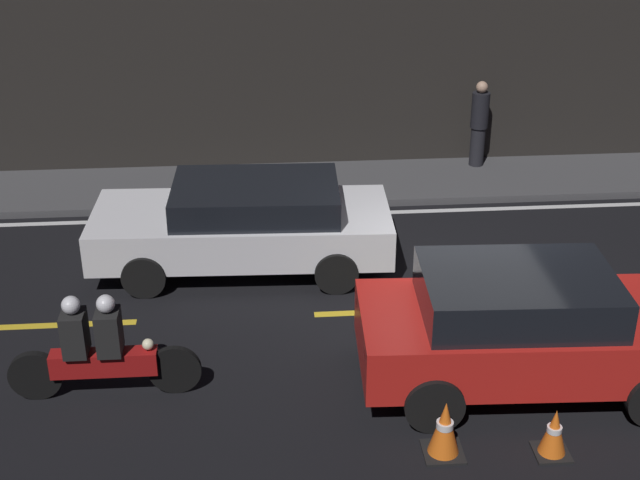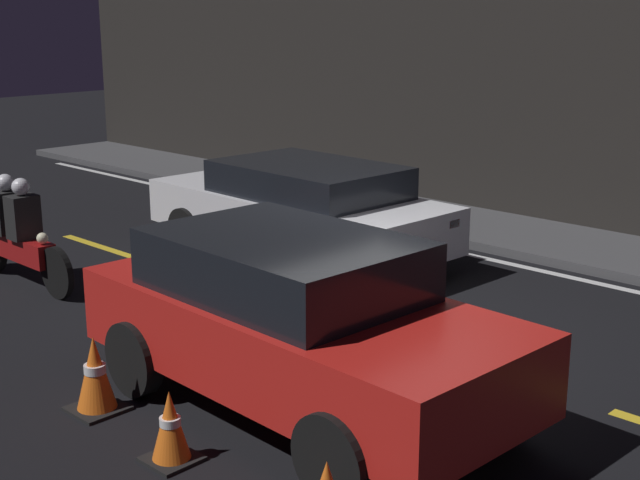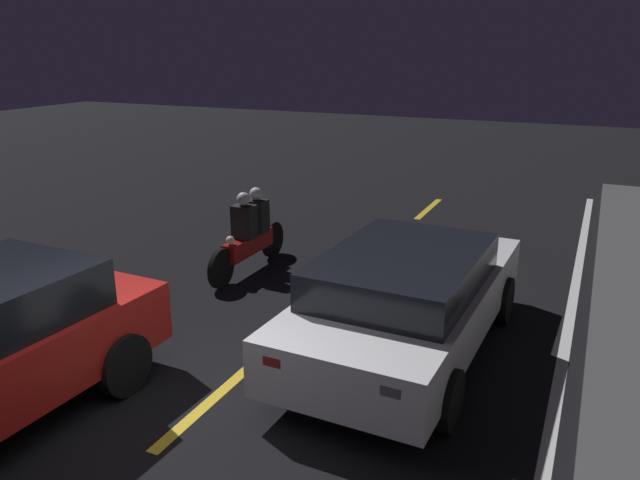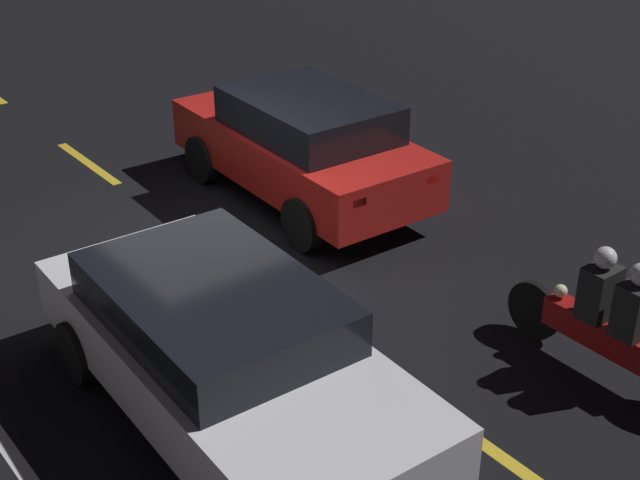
# 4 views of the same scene
# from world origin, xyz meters

# --- Properties ---
(ground_plane) EXTENTS (56.00, 56.00, 0.00)m
(ground_plane) POSITION_xyz_m (0.00, 0.00, 0.00)
(ground_plane) COLOR black
(raised_curb) EXTENTS (28.00, 1.99, 0.13)m
(raised_curb) POSITION_xyz_m (0.00, 4.65, 0.07)
(raised_curb) COLOR #424244
(raised_curb) RESTS_ON ground
(lane_dash_b) EXTENTS (2.00, 0.14, 0.01)m
(lane_dash_b) POSITION_xyz_m (-5.50, 0.00, 0.00)
(lane_dash_b) COLOR gold
(lane_dash_b) RESTS_ON ground
(lane_dash_c) EXTENTS (2.00, 0.14, 0.01)m
(lane_dash_c) POSITION_xyz_m (-1.00, 0.00, 0.00)
(lane_dash_c) COLOR gold
(lane_dash_c) RESTS_ON ground
(lane_solid_kerb) EXTENTS (25.20, 0.14, 0.01)m
(lane_solid_kerb) POSITION_xyz_m (0.00, 3.41, 0.00)
(lane_solid_kerb) COLOR silver
(lane_solid_kerb) RESTS_ON ground
(sedan_white) EXTENTS (4.61, 2.12, 1.38)m
(sedan_white) POSITION_xyz_m (-2.94, 1.59, 0.75)
(sedan_white) COLOR silver
(sedan_white) RESTS_ON ground
(taxi_red) EXTENTS (4.22, 2.05, 1.55)m
(taxi_red) POSITION_xyz_m (0.45, -1.86, 0.83)
(taxi_red) COLOR red
(taxi_red) RESTS_ON ground
(motorcycle) EXTENTS (2.32, 0.36, 1.39)m
(motorcycle) POSITION_xyz_m (-4.73, -1.69, 0.65)
(motorcycle) COLOR black
(motorcycle) RESTS_ON ground
(traffic_cone_near) EXTENTS (0.45, 0.45, 0.69)m
(traffic_cone_near) POSITION_xyz_m (-0.79, -3.10, 0.34)
(traffic_cone_near) COLOR black
(traffic_cone_near) RESTS_ON ground
(traffic_cone_mid) EXTENTS (0.40, 0.40, 0.59)m
(traffic_cone_mid) POSITION_xyz_m (0.42, -3.20, 0.29)
(traffic_cone_mid) COLOR black
(traffic_cone_mid) RESTS_ON ground
(pedestrian) EXTENTS (0.34, 0.34, 1.68)m
(pedestrian) POSITION_xyz_m (1.58, 5.25, 0.99)
(pedestrian) COLOR black
(pedestrian) RESTS_ON raised_curb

